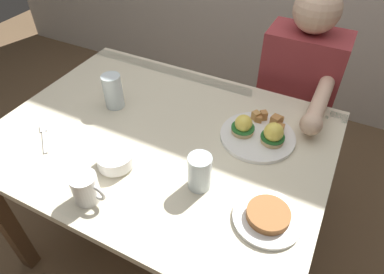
{
  "coord_description": "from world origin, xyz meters",
  "views": [
    {
      "loc": [
        0.52,
        -0.77,
        1.56
      ],
      "look_at": [
        0.13,
        0.0,
        0.78
      ],
      "focal_mm": 31.48,
      "sensor_mm": 36.0,
      "label": 1
    }
  ],
  "objects": [
    {
      "name": "diner_person",
      "position": [
        0.37,
        0.6,
        0.65
      ],
      "size": [
        0.34,
        0.54,
        1.14
      ],
      "color": "#33333D",
      "rests_on": "ground_plane"
    },
    {
      "name": "water_glass_far",
      "position": [
        0.23,
        -0.15,
        0.79
      ],
      "size": [
        0.07,
        0.07,
        0.12
      ],
      "color": "silver",
      "rests_on": "dining_table"
    },
    {
      "name": "water_glass_near",
      "position": [
        -0.25,
        0.07,
        0.8
      ],
      "size": [
        0.07,
        0.07,
        0.14
      ],
      "color": "silver",
      "rests_on": "dining_table"
    },
    {
      "name": "coffee_mug",
      "position": [
        -0.04,
        -0.35,
        0.79
      ],
      "size": [
        0.11,
        0.08,
        0.09
      ],
      "color": "white",
      "rests_on": "dining_table"
    },
    {
      "name": "eggs_benedict_plate",
      "position": [
        0.32,
        0.14,
        0.77
      ],
      "size": [
        0.27,
        0.27,
        0.09
      ],
      "color": "white",
      "rests_on": "dining_table"
    },
    {
      "name": "ground_plane",
      "position": [
        0.0,
        0.0,
        0.0
      ],
      "size": [
        6.0,
        6.0,
        0.0
      ],
      "primitive_type": "plane",
      "color": "brown"
    },
    {
      "name": "side_plate",
      "position": [
        0.46,
        -0.18,
        0.75
      ],
      "size": [
        0.2,
        0.2,
        0.04
      ],
      "color": "white",
      "rests_on": "dining_table"
    },
    {
      "name": "dining_table",
      "position": [
        0.0,
        0.0,
        0.63
      ],
      "size": [
        1.2,
        0.9,
        0.74
      ],
      "color": "beige",
      "rests_on": "ground_plane"
    },
    {
      "name": "fork",
      "position": [
        -0.37,
        -0.21,
        0.74
      ],
      "size": [
        0.13,
        0.12,
        0.0
      ],
      "color": "silver",
      "rests_on": "dining_table"
    },
    {
      "name": "fruit_bowl",
      "position": [
        -0.05,
        -0.2,
        0.77
      ],
      "size": [
        0.12,
        0.12,
        0.05
      ],
      "color": "white",
      "rests_on": "dining_table"
    }
  ]
}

